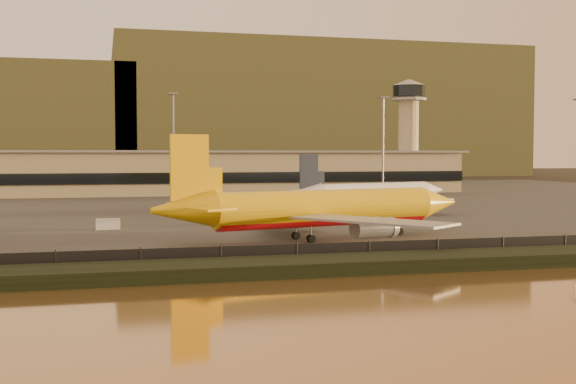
# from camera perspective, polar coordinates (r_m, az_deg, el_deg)

# --- Properties ---
(ground) EXTENTS (900.00, 900.00, 0.00)m
(ground) POSITION_cam_1_polar(r_m,az_deg,el_deg) (89.52, 2.27, -4.53)
(ground) COLOR black
(ground) RESTS_ON ground
(embankment) EXTENTS (320.00, 7.00, 1.40)m
(embankment) POSITION_cam_1_polar(r_m,az_deg,el_deg) (73.45, 6.09, -5.65)
(embankment) COLOR black
(embankment) RESTS_ON ground
(tarmac) EXTENTS (320.00, 220.00, 0.20)m
(tarmac) POSITION_cam_1_polar(r_m,az_deg,el_deg) (182.18, -6.31, -0.68)
(tarmac) COLOR #2D2D2D
(tarmac) RESTS_ON ground
(perimeter_fence) EXTENTS (300.00, 0.05, 2.20)m
(perimeter_fence) POSITION_cam_1_polar(r_m,az_deg,el_deg) (77.09, 5.05, -4.78)
(perimeter_fence) COLOR black
(perimeter_fence) RESTS_ON tarmac
(terminal_building) EXTENTS (202.00, 25.00, 12.60)m
(terminal_building) POSITION_cam_1_polar(r_m,az_deg,el_deg) (210.93, -11.40, 1.45)
(terminal_building) COLOR tan
(terminal_building) RESTS_ON tarmac
(control_tower) EXTENTS (11.20, 11.20, 35.50)m
(control_tower) POSITION_cam_1_polar(r_m,az_deg,el_deg) (236.37, 9.50, 5.37)
(control_tower) COLOR tan
(control_tower) RESTS_ON tarmac
(apron_light_masts) EXTENTS (152.20, 12.20, 25.40)m
(apron_light_masts) POSITION_cam_1_polar(r_m,az_deg,el_deg) (165.10, -0.18, 4.38)
(apron_light_masts) COLOR slate
(apron_light_masts) RESTS_ON tarmac
(distant_hills) EXTENTS (470.00, 160.00, 70.00)m
(distant_hills) POSITION_cam_1_polar(r_m,az_deg,el_deg) (425.51, -13.78, 5.56)
(distant_hills) COLOR brown
(distant_hills) RESTS_ON ground
(dhl_cargo_jet) EXTENTS (46.35, 44.57, 13.96)m
(dhl_cargo_jet) POSITION_cam_1_polar(r_m,az_deg,el_deg) (96.97, 2.51, -1.35)
(dhl_cargo_jet) COLOR #E0AC0B
(dhl_cargo_jet) RESTS_ON tarmac
(white_narrowbody_jet) EXTENTS (39.23, 37.28, 11.55)m
(white_narrowbody_jet) POSITION_cam_1_polar(r_m,az_deg,el_deg) (150.45, 6.64, -0.10)
(white_narrowbody_jet) COLOR white
(white_narrowbody_jet) RESTS_ON tarmac
(gse_vehicle_yellow) EXTENTS (4.49, 3.15, 1.85)m
(gse_vehicle_yellow) POSITION_cam_1_polar(r_m,az_deg,el_deg) (118.74, 1.51, -2.12)
(gse_vehicle_yellow) COLOR #E0AC0B
(gse_vehicle_yellow) RESTS_ON tarmac
(gse_vehicle_white) EXTENTS (3.69, 1.75, 1.64)m
(gse_vehicle_white) POSITION_cam_1_polar(r_m,az_deg,el_deg) (114.16, -14.05, -2.47)
(gse_vehicle_white) COLOR white
(gse_vehicle_white) RESTS_ON tarmac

